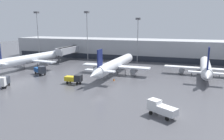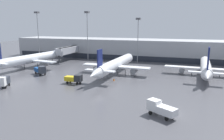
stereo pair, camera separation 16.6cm
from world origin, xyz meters
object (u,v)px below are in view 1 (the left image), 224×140
object	(u,v)px
traffic_cone_3	(114,79)
apron_light_mast_1	(37,22)
parked_jet_2	(115,65)
apron_light_mast_2	(138,28)
service_truck_1	(40,70)
service_truck_3	(161,108)
parked_jet_3	(32,59)
apron_light_mast_4	(87,23)
parked_jet_0	(206,67)
service_truck_2	(74,79)
service_truck_0	(3,81)

from	to	relation	value
traffic_cone_3	apron_light_mast_1	bearing A→B (deg)	147.60
parked_jet_2	apron_light_mast_2	world-z (taller)	apron_light_mast_2
service_truck_1	service_truck_3	size ratio (longest dim) A/B	1.00
parked_jet_2	service_truck_1	size ratio (longest dim) A/B	6.54
service_truck_3	apron_light_mast_1	bearing A→B (deg)	-8.96
service_truck_3	parked_jet_2	bearing A→B (deg)	-28.79
service_truck_3	parked_jet_3	bearing A→B (deg)	-0.45
traffic_cone_3	apron_light_mast_4	size ratio (longest dim) A/B	0.03
parked_jet_3	service_truck_3	distance (m)	58.31
parked_jet_0	apron_light_mast_2	bearing A→B (deg)	58.81
apron_light_mast_4	service_truck_2	bearing A→B (deg)	-70.71
apron_light_mast_2	parked_jet_0	bearing A→B (deg)	-34.14
service_truck_2	traffic_cone_3	world-z (taller)	service_truck_2
service_truck_0	service_truck_2	distance (m)	17.80
traffic_cone_3	parked_jet_2	bearing A→B (deg)	104.87
parked_jet_0	apron_light_mast_2	world-z (taller)	apron_light_mast_2
traffic_cone_3	service_truck_1	bearing A→B (deg)	-179.63
service_truck_3	apron_light_mast_4	size ratio (longest dim) A/B	0.26
parked_jet_2	apron_light_mast_2	size ratio (longest dim) A/B	2.01
service_truck_0	apron_light_mast_2	distance (m)	55.02
apron_light_mast_2	service_truck_3	bearing A→B (deg)	-73.76
parked_jet_3	apron_light_mast_1	distance (m)	28.30
service_truck_0	parked_jet_2	bearing A→B (deg)	111.06
parked_jet_0	service_truck_1	size ratio (longest dim) A/B	5.85
parked_jet_3	apron_light_mast_1	world-z (taller)	apron_light_mast_1
apron_light_mast_1	apron_light_mast_2	world-z (taller)	apron_light_mast_1
parked_jet_0	service_truck_3	xyz separation A→B (m)	(-9.90, -35.83, -1.30)
parked_jet_0	service_truck_0	distance (m)	58.49
parked_jet_0	parked_jet_3	size ratio (longest dim) A/B	0.83
service_truck_0	apron_light_mast_2	xyz separation A→B (m)	(24.71, 47.44, 12.89)
service_truck_2	apron_light_mast_1	world-z (taller)	apron_light_mast_1
apron_light_mast_1	parked_jet_2	bearing A→B (deg)	-25.78
parked_jet_2	service_truck_1	world-z (taller)	parked_jet_2
parked_jet_3	traffic_cone_3	size ratio (longest dim) A/B	62.07
service_truck_2	apron_light_mast_4	size ratio (longest dim) A/B	0.22
service_truck_3	traffic_cone_3	bearing A→B (deg)	-23.50
traffic_cone_3	apron_light_mast_2	size ratio (longest dim) A/B	0.03
parked_jet_0	parked_jet_3	bearing A→B (deg)	98.85
service_truck_1	apron_light_mast_2	size ratio (longest dim) A/B	0.31
parked_jet_0	parked_jet_3	xyz separation A→B (m)	(-60.10, -6.21, 0.56)
service_truck_0	service_truck_2	world-z (taller)	service_truck_0
service_truck_0	service_truck_1	size ratio (longest dim) A/B	0.83
parked_jet_0	parked_jet_2	xyz separation A→B (m)	(-27.51, -6.66, 0.35)
parked_jet_0	parked_jet_2	world-z (taller)	parked_jet_0
parked_jet_0	service_truck_3	world-z (taller)	parked_jet_0
apron_light_mast_2	service_truck_1	bearing A→B (deg)	-127.47
traffic_cone_3	apron_light_mast_2	distance (m)	35.11
parked_jet_0	apron_light_mast_2	distance (m)	32.80
service_truck_3	traffic_cone_3	distance (m)	26.00
parked_jet_0	service_truck_0	xyz separation A→B (m)	(-50.05, -30.26, -1.12)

